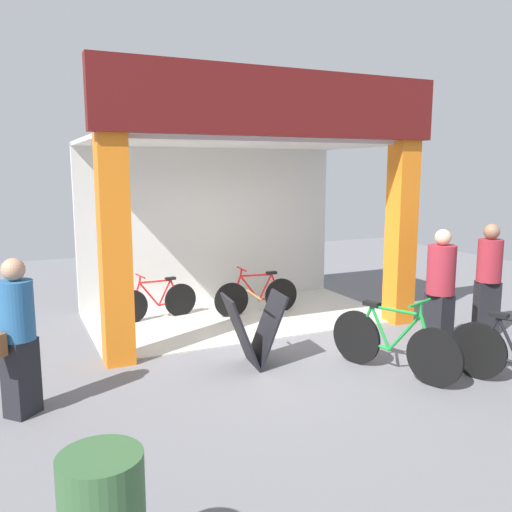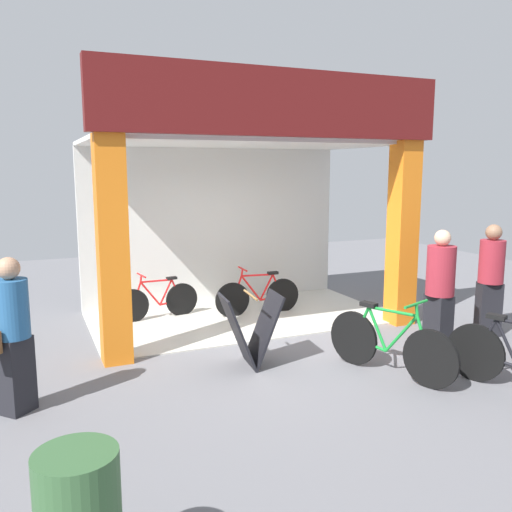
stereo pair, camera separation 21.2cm
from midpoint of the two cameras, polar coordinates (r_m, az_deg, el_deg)
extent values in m
plane|color=slate|center=(8.02, 1.23, -8.83)|extent=(17.77, 17.77, 0.00)
cube|color=beige|center=(9.16, -2.40, -6.45)|extent=(4.88, 2.63, 0.02)
cube|color=silver|center=(10.10, -5.31, 3.36)|extent=(4.88, 0.12, 2.92)
cube|color=orange|center=(7.01, -15.55, 0.45)|extent=(0.37, 0.36, 2.92)
cube|color=orange|center=(8.91, 14.43, 2.32)|extent=(0.37, 0.36, 2.92)
cube|color=#591414|center=(7.54, 1.84, 15.90)|extent=(5.08, 0.20, 0.89)
cube|color=silver|center=(8.83, -2.53, 11.82)|extent=(4.88, 2.63, 0.06)
cylinder|color=black|center=(9.27, -8.65, -4.63)|extent=(0.56, 0.11, 0.56)
cylinder|color=black|center=(8.97, -13.75, -5.27)|extent=(0.56, 0.11, 0.56)
cylinder|color=red|center=(9.20, -9.81, -4.91)|extent=(0.38, 0.08, 0.07)
cylinder|color=red|center=(9.12, -10.30, -3.85)|extent=(0.25, 0.06, 0.42)
cylinder|color=red|center=(9.03, -11.89, -4.00)|extent=(0.35, 0.08, 0.44)
cylinder|color=red|center=(9.02, -11.28, -2.66)|extent=(0.54, 0.10, 0.04)
cylinder|color=red|center=(9.19, -9.22, -3.59)|extent=(0.19, 0.06, 0.38)
cylinder|color=red|center=(8.95, -13.27, -4.03)|extent=(0.17, 0.05, 0.39)
cylinder|color=red|center=(8.92, -12.86, -2.43)|extent=(0.05, 0.04, 0.12)
cylinder|color=red|center=(8.91, -12.82, -2.07)|extent=(0.08, 0.39, 0.03)
cube|color=black|center=(9.12, -9.70, -2.37)|extent=(0.18, 0.11, 0.04)
cylinder|color=black|center=(9.43, 2.02, -4.18)|extent=(0.60, 0.06, 0.60)
cylinder|color=black|center=(9.10, -3.28, -4.69)|extent=(0.60, 0.06, 0.60)
cylinder|color=red|center=(9.35, 0.81, -4.43)|extent=(0.40, 0.05, 0.08)
cylinder|color=red|center=(9.28, 0.34, -3.32)|extent=(0.26, 0.04, 0.45)
cylinder|color=red|center=(9.17, -1.31, -3.42)|extent=(0.37, 0.05, 0.47)
cylinder|color=red|center=(9.17, -0.64, -2.04)|extent=(0.57, 0.05, 0.05)
cylinder|color=red|center=(9.35, 1.46, -3.08)|extent=(0.20, 0.04, 0.40)
cylinder|color=red|center=(9.08, -2.75, -3.41)|extent=(0.18, 0.04, 0.41)
cylinder|color=red|center=(9.06, -2.26, -1.76)|extent=(0.05, 0.03, 0.12)
cylinder|color=red|center=(9.05, -2.21, -1.38)|extent=(0.05, 0.42, 0.03)
cube|color=black|center=(9.27, 1.00, -1.79)|extent=(0.18, 0.10, 0.05)
cylinder|color=black|center=(7.10, 9.70, -8.46)|extent=(0.29, 0.66, 0.69)
cylinder|color=black|center=(6.58, 17.46, -10.20)|extent=(0.29, 0.66, 0.69)
cylinder|color=#198C33|center=(6.97, 11.41, -9.06)|extent=(0.20, 0.45, 0.09)
cylinder|color=#198C33|center=(6.86, 12.15, -7.44)|extent=(0.14, 0.30, 0.52)
cylinder|color=#198C33|center=(6.69, 14.56, -7.87)|extent=(0.18, 0.41, 0.54)
cylinder|color=#198C33|center=(6.69, 13.65, -5.61)|extent=(0.27, 0.63, 0.05)
cylinder|color=#198C33|center=(6.97, 10.55, -6.89)|extent=(0.12, 0.23, 0.46)
cylinder|color=#198C33|center=(6.56, 16.73, -8.09)|extent=(0.11, 0.21, 0.48)
cylinder|color=#198C33|center=(6.52, 16.10, -5.40)|extent=(0.06, 0.07, 0.14)
cylinder|color=#198C33|center=(6.51, 16.05, -4.80)|extent=(0.46, 0.20, 0.03)
cube|color=black|center=(6.85, 11.28, -4.97)|extent=(0.17, 0.23, 0.05)
cylinder|color=black|center=(6.99, 21.57, -9.29)|extent=(0.30, 0.66, 0.69)
cylinder|color=black|center=(6.91, 23.50, -9.84)|extent=(0.20, 0.44, 0.09)
cylinder|color=black|center=(6.82, 24.39, -8.19)|extent=(0.15, 0.29, 0.52)
cylinder|color=black|center=(6.88, 22.59, -7.69)|extent=(0.12, 0.22, 0.46)
cube|color=black|center=(6.79, 23.48, -5.75)|extent=(0.17, 0.23, 0.05)
cube|color=black|center=(6.84, -2.54, -8.01)|extent=(0.44, 0.59, 0.93)
cube|color=black|center=(6.94, 0.29, -7.74)|extent=(0.44, 0.59, 0.93)
cylinder|color=olive|center=(6.77, -1.12, -4.15)|extent=(0.09, 0.55, 0.03)
cube|color=black|center=(7.85, 17.99, -6.66)|extent=(0.24, 0.34, 0.80)
cylinder|color=maroon|center=(7.69, 18.26, -1.39)|extent=(0.38, 0.38, 0.67)
sphere|color=#D8AD8C|center=(7.62, 18.43, 1.89)|extent=(0.22, 0.22, 0.22)
cube|color=black|center=(6.12, -24.52, -11.59)|extent=(0.39, 0.39, 0.80)
cylinder|color=#26598C|center=(5.92, -24.97, -5.24)|extent=(0.48, 0.48, 0.60)
sphere|color=tan|center=(5.84, -25.24, -1.30)|extent=(0.23, 0.23, 0.23)
cube|color=black|center=(8.89, 22.56, -5.04)|extent=(0.39, 0.34, 0.80)
cylinder|color=maroon|center=(8.75, 22.85, -0.45)|extent=(0.47, 0.47, 0.64)
sphere|color=#8C664C|center=(8.69, 23.03, 2.40)|extent=(0.23, 0.23, 0.23)
camera|label=1|loc=(0.11, -90.73, -0.12)|focal=37.82mm
camera|label=2|loc=(0.11, 89.27, 0.12)|focal=37.82mm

